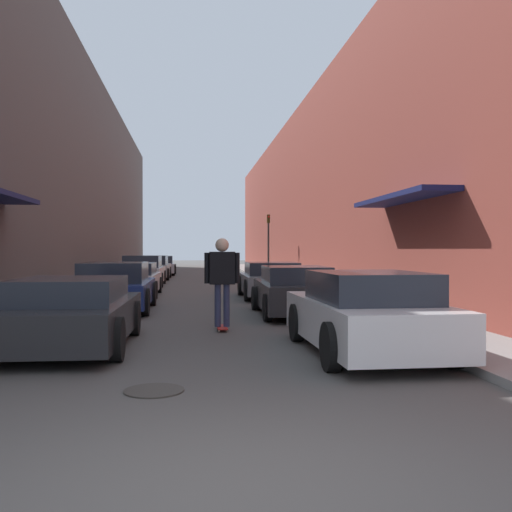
{
  "coord_description": "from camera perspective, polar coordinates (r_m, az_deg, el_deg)",
  "views": [
    {
      "loc": [
        -0.28,
        -3.81,
        1.65
      ],
      "look_at": [
        1.29,
        10.1,
        1.49
      ],
      "focal_mm": 40.0,
      "sensor_mm": 36.0,
      "label": 1
    }
  ],
  "objects": [
    {
      "name": "building_row_left",
      "position": [
        32.18,
        -19.0,
        7.49
      ],
      "size": [
        4.9,
        54.77,
        10.99
      ],
      "color": "#564C47",
      "rests_on": "ground"
    },
    {
      "name": "parked_car_left_5",
      "position": [
        37.18,
        -9.66,
        -0.96
      ],
      "size": [
        2.09,
        4.16,
        1.23
      ],
      "color": "#B7B7BC",
      "rests_on": "ground"
    },
    {
      "name": "building_row_right",
      "position": [
        32.21,
        7.07,
        5.79
      ],
      "size": [
        4.9,
        54.77,
        9.06
      ],
      "color": "brown",
      "rests_on": "ground"
    },
    {
      "name": "manhole_cover",
      "position": [
        6.91,
        -10.16,
        -13.1
      ],
      "size": [
        0.7,
        0.7,
        0.02
      ],
      "color": "#332D28",
      "rests_on": "ground"
    },
    {
      "name": "parked_car_left_4",
      "position": [
        32.01,
        -10.36,
        -1.16
      ],
      "size": [
        2.0,
        4.5,
        1.31
      ],
      "color": "gray",
      "rests_on": "ground"
    },
    {
      "name": "parked_car_left_2",
      "position": [
        20.67,
        -12.28,
        -2.33
      ],
      "size": [
        1.91,
        4.22,
        1.18
      ],
      "color": "silver",
      "rests_on": "ground"
    },
    {
      "name": "curb_strip_left",
      "position": [
        31.49,
        -13.8,
        -2.25
      ],
      "size": [
        1.8,
        54.77,
        0.12
      ],
      "color": "gray",
      "rests_on": "ground"
    },
    {
      "name": "skateboarder",
      "position": [
        11.64,
        -3.41,
        -1.74
      ],
      "size": [
        0.72,
        0.78,
        1.88
      ],
      "color": "#B2231E",
      "rests_on": "ground"
    },
    {
      "name": "parked_car_left_3",
      "position": [
        26.3,
        -11.23,
        -1.51
      ],
      "size": [
        1.9,
        4.27,
        1.38
      ],
      "color": "silver",
      "rests_on": "ground"
    },
    {
      "name": "parked_car_left_1",
      "position": [
        15.72,
        -13.9,
        -3.07
      ],
      "size": [
        1.98,
        4.23,
        1.31
      ],
      "color": "navy",
      "rests_on": "ground"
    },
    {
      "name": "parked_car_right_0",
      "position": [
        9.21,
        10.97,
        -5.69
      ],
      "size": [
        1.93,
        4.12,
        1.3
      ],
      "color": "silver",
      "rests_on": "ground"
    },
    {
      "name": "parked_car_right_1",
      "position": [
        14.37,
        3.85,
        -3.52
      ],
      "size": [
        1.86,
        4.09,
        1.23
      ],
      "color": "#232326",
      "rests_on": "ground"
    },
    {
      "name": "curb_strip_right",
      "position": [
        31.57,
        1.93,
        -2.22
      ],
      "size": [
        1.8,
        54.77,
        0.12
      ],
      "color": "gray",
      "rests_on": "ground"
    },
    {
      "name": "parked_car_left_0",
      "position": [
        10.02,
        -17.98,
        -5.48
      ],
      "size": [
        1.99,
        4.2,
        1.18
      ],
      "color": "#232326",
      "rests_on": "ground"
    },
    {
      "name": "traffic_light",
      "position": [
        30.8,
        1.25,
        1.75
      ],
      "size": [
        0.16,
        0.22,
        3.41
      ],
      "color": "#2D2D2D",
      "rests_on": "curb_strip_right"
    },
    {
      "name": "parked_car_right_2",
      "position": [
        19.37,
        1.51,
        -2.44
      ],
      "size": [
        2.03,
        4.02,
        1.22
      ],
      "color": "gray",
      "rests_on": "ground"
    },
    {
      "name": "ground",
      "position": [
        25.77,
        -5.81,
        -3.01
      ],
      "size": [
        120.49,
        120.49,
        0.0
      ],
      "primitive_type": "plane",
      "color": "#4C4947"
    }
  ]
}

